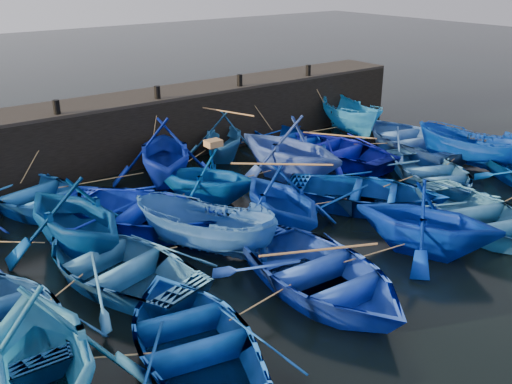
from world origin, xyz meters
TOP-DOWN VIEW (x-y plane):
  - ground at (0.00, 0.00)m, footprint 120.00×120.00m
  - quay_wall at (0.00, 10.50)m, footprint 26.00×2.50m
  - quay_top at (0.00, 10.50)m, footprint 26.00×2.50m
  - bollard_1 at (-4.00, 9.60)m, footprint 0.24×0.24m
  - bollard_2 at (0.00, 9.60)m, footprint 0.24×0.24m
  - bollard_3 at (4.00, 9.60)m, footprint 0.24×0.24m
  - bollard_4 at (8.00, 9.60)m, footprint 0.24×0.24m
  - boat_1 at (-5.76, 7.85)m, footprint 5.05×6.14m
  - boat_2 at (-1.00, 7.45)m, footprint 5.51×5.80m
  - boat_3 at (2.23, 8.31)m, footprint 4.93×5.02m
  - boat_4 at (5.32, 7.75)m, footprint 3.31×4.61m
  - boat_5 at (8.92, 7.53)m, footprint 2.96×4.82m
  - boat_7 at (-5.68, 4.08)m, footprint 4.46×4.97m
  - boat_8 at (-3.53, 4.23)m, footprint 6.66×7.11m
  - boat_9 at (-0.86, 4.79)m, footprint 4.78×4.90m
  - boat_10 at (2.83, 4.84)m, footprint 4.81×5.38m
  - boat_11 at (5.80, 5.21)m, footprint 3.92×5.31m
  - boat_12 at (9.19, 4.23)m, footprint 5.38×6.57m
  - boat_13 at (-8.30, 1.17)m, footprint 3.47×4.72m
  - boat_14 at (-5.51, 1.82)m, footprint 5.08×6.12m
  - boat_15 at (-2.94, 1.67)m, footprint 3.66×4.27m
  - boat_16 at (-0.23, 1.66)m, footprint 4.11×4.55m
  - boat_17 at (3.08, 1.24)m, footprint 6.18×6.51m
  - boat_18 at (6.64, 1.27)m, footprint 5.19×5.90m
  - boat_19 at (9.33, 1.54)m, footprint 2.81×4.46m
  - boat_20 at (-8.38, -1.35)m, footprint 4.57×5.06m
  - boat_21 at (-5.55, -1.95)m, footprint 4.60×5.71m
  - boat_22 at (-1.77, -1.65)m, footprint 4.33×5.83m
  - boat_23 at (2.05, -1.93)m, footprint 4.90×5.16m
  - boat_24 at (4.57, -2.01)m, footprint 5.08×6.02m
  - wooden_crate at (-0.56, 4.79)m, footprint 0.52×0.42m
  - mooring_ropes at (0.58, 5.00)m, footprint 17.51×11.55m
  - loose_oars at (1.51, 3.38)m, footprint 9.83×12.04m

SIDE VIEW (x-z plane):
  - ground at x=0.00m, z-range 0.00..0.00m
  - boat_13 at x=-8.30m, z-range 0.00..0.95m
  - boat_4 at x=5.32m, z-range 0.00..0.95m
  - boat_18 at x=6.64m, z-range 0.00..1.02m
  - boat_21 at x=-5.55m, z-range 0.00..1.05m
  - boat_24 at x=4.57m, z-range 0.00..1.07m
  - boat_11 at x=5.80m, z-range 0.00..1.07m
  - boat_14 at x=-5.51m, z-range 0.00..1.10m
  - boat_17 at x=3.08m, z-range 0.00..1.10m
  - boat_1 at x=-5.76m, z-range 0.00..1.11m
  - boat_22 at x=-1.77m, z-range 0.00..1.16m
  - boat_12 at x=9.19m, z-range 0.00..1.19m
  - boat_8 at x=-3.53m, z-range 0.00..1.20m
  - boat_15 at x=-2.94m, z-range 0.00..1.60m
  - boat_19 at x=9.33m, z-range 0.00..1.62m
  - boat_5 at x=8.92m, z-range 0.00..1.75m
  - mooring_ropes at x=0.58m, z-range -0.18..1.92m
  - boat_9 at x=-0.86m, z-range 0.00..1.96m
  - boat_3 at x=2.23m, z-range 0.00..2.01m
  - boat_16 at x=-0.23m, z-range 0.00..2.11m
  - boat_23 at x=2.05m, z-range 0.00..2.13m
  - boat_20 at x=-8.38m, z-range 0.00..2.34m
  - boat_7 at x=-5.68m, z-range 0.00..2.34m
  - boat_2 at x=-1.00m, z-range 0.00..2.40m
  - quay_wall at x=0.00m, z-range 0.00..2.50m
  - boat_10 at x=2.83m, z-range 0.00..2.54m
  - loose_oars at x=1.51m, z-range 1.07..2.17m
  - wooden_crate at x=-0.56m, z-range 1.96..2.18m
  - quay_top at x=0.00m, z-range 2.50..2.62m
  - bollard_1 at x=-4.00m, z-range 2.62..3.12m
  - bollard_2 at x=0.00m, z-range 2.62..3.12m
  - bollard_3 at x=4.00m, z-range 2.62..3.12m
  - bollard_4 at x=8.00m, z-range 2.62..3.12m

